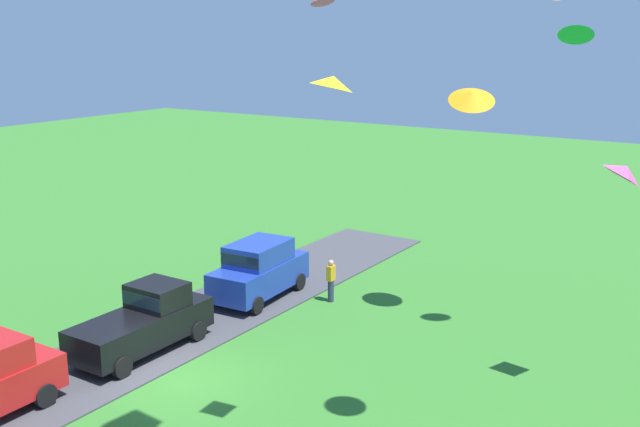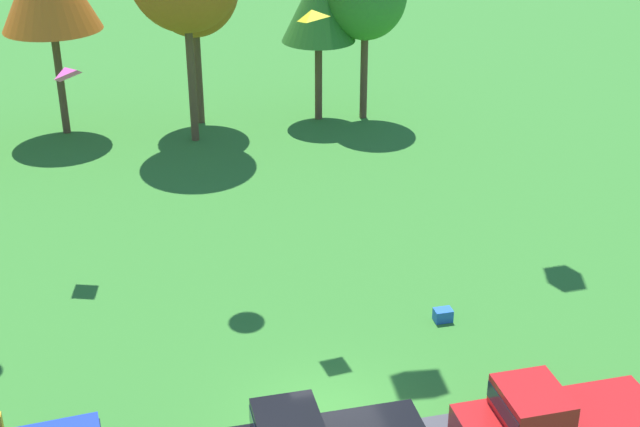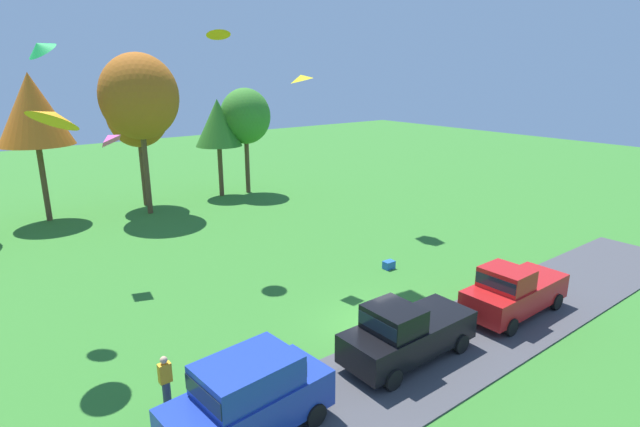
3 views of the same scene
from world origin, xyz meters
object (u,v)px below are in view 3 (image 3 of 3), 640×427
at_px(car_pickup_near_entrance, 513,291).
at_px(person_watching_sky, 166,382).
at_px(kite_diamond_mid_center, 301,78).
at_px(kite_delta_near_flag, 40,47).
at_px(kite_diamond_trailing_tail, 108,139).
at_px(tree_center_back, 218,123).
at_px(kite_delta_low_drifter, 54,117).
at_px(cooler_box, 389,265).
at_px(tree_right_of_center, 139,97).
at_px(kite_delta_over_trees, 218,32).
at_px(car_suv_mid_row, 248,395).
at_px(car_pickup_by_flagpole, 405,332).
at_px(tree_far_right, 245,117).
at_px(tree_lone_near, 33,110).
at_px(tree_far_left, 137,114).

height_order(car_pickup_near_entrance, person_watching_sky, car_pickup_near_entrance).
distance_m(person_watching_sky, kite_diamond_mid_center, 13.85).
distance_m(person_watching_sky, kite_delta_near_flag, 12.80).
bearing_deg(kite_diamond_trailing_tail, car_pickup_near_entrance, -51.44).
bearing_deg(kite_diamond_trailing_tail, kite_delta_near_flag, -138.05).
distance_m(person_watching_sky, tree_center_back, 26.69).
relative_size(person_watching_sky, kite_delta_low_drifter, 1.07).
bearing_deg(cooler_box, kite_delta_low_drifter, 173.92).
xyz_separation_m(tree_right_of_center, kite_delta_over_trees, (0.19, -11.28, 3.39)).
distance_m(car_suv_mid_row, car_pickup_near_entrance, 11.89).
distance_m(car_pickup_by_flagpole, kite_delta_near_flag, 16.48).
distance_m(tree_center_back, kite_diamond_trailing_tail, 16.26).
relative_size(cooler_box, kite_diamond_mid_center, 0.74).
distance_m(cooler_box, kite_diamond_trailing_tail, 14.53).
distance_m(tree_right_of_center, tree_center_back, 6.87).
bearing_deg(tree_far_right, car_suv_mid_row, -120.01).
distance_m(tree_center_back, kite_delta_near_flag, 20.31).
distance_m(tree_lone_near, tree_far_right, 14.54).
xyz_separation_m(car_suv_mid_row, car_pickup_by_flagpole, (6.03, -0.05, -0.19)).
bearing_deg(kite_delta_over_trees, kite_delta_near_flag, -171.15).
height_order(kite_delta_low_drifter, kite_diamond_trailing_tail, kite_delta_low_drifter).
bearing_deg(car_pickup_near_entrance, car_pickup_by_flagpole, 176.13).
relative_size(tree_lone_near, tree_far_right, 1.14).
bearing_deg(tree_right_of_center, car_pickup_by_flagpole, -89.39).
relative_size(car_suv_mid_row, person_watching_sky, 2.77).
relative_size(tree_far_left, tree_far_right, 1.08).
relative_size(tree_right_of_center, cooler_box, 19.18).
height_order(car_suv_mid_row, kite_delta_over_trees, kite_delta_over_trees).
relative_size(person_watching_sky, tree_right_of_center, 0.16).
bearing_deg(kite_delta_near_flag, person_watching_sky, -86.54).
bearing_deg(tree_far_left, tree_center_back, -8.10).
relative_size(tree_far_left, kite_delta_over_trees, 7.86).
xyz_separation_m(tree_far_left, kite_delta_near_flag, (-8.13, -14.86, 3.77)).
xyz_separation_m(tree_right_of_center, tree_center_back, (6.32, 1.54, -2.22)).
bearing_deg(kite_delta_near_flag, kite_diamond_trailing_tail, 41.95).
distance_m(kite_delta_low_drifter, kite_diamond_trailing_tail, 6.79).
bearing_deg(car_pickup_near_entrance, kite_delta_over_trees, 114.91).
distance_m(person_watching_sky, tree_far_right, 27.66).
bearing_deg(car_suv_mid_row, kite_diamond_trailing_tail, 86.55).
bearing_deg(kite_diamond_mid_center, kite_delta_over_trees, 117.83).
bearing_deg(tree_far_right, kite_delta_over_trees, -123.78).
xyz_separation_m(cooler_box, kite_diamond_mid_center, (-3.63, 2.37, 9.07)).
bearing_deg(car_suv_mid_row, tree_center_back, 64.29).
bearing_deg(kite_delta_near_flag, tree_center_back, 45.26).
height_order(tree_far_right, kite_delta_over_trees, kite_delta_over_trees).
height_order(kite_delta_near_flag, kite_delta_over_trees, kite_delta_over_trees).
xyz_separation_m(tree_lone_near, kite_delta_near_flag, (-1.68, -14.93, 3.17)).
relative_size(kite_diamond_mid_center, kite_delta_near_flag, 0.69).
distance_m(tree_far_left, kite_delta_low_drifter, 20.32).
bearing_deg(tree_far_left, person_watching_sky, -108.03).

